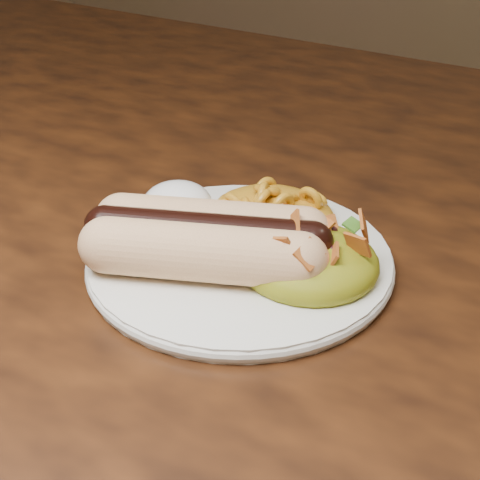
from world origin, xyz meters
The scene contains 6 objects.
table centered at (0.00, 0.00, 0.66)m, with size 1.60×0.90×0.75m.
plate centered at (0.07, -0.05, 0.76)m, with size 0.20×0.20×0.01m, color silver.
hotdog centered at (0.06, -0.07, 0.78)m, with size 0.13×0.11×0.04m.
mac_and_cheese centered at (0.07, 0.00, 0.78)m, with size 0.09×0.08×0.03m, color gold.
sour_cream centered at (0.01, -0.03, 0.78)m, with size 0.05×0.05×0.03m, color white.
taco_salad centered at (0.12, -0.04, 0.78)m, with size 0.09×0.09×0.04m.
Camera 1 is at (0.28, -0.40, 1.02)m, focal length 55.00 mm.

